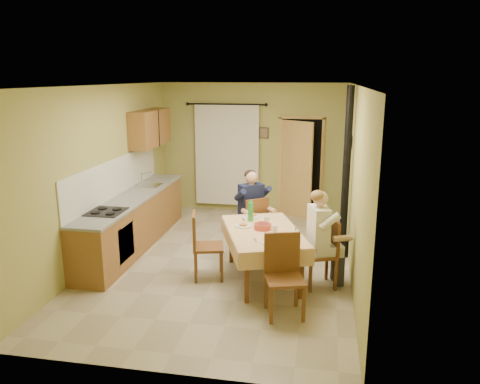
% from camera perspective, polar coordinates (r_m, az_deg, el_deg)
% --- Properties ---
extents(floor, '(4.00, 6.00, 0.01)m').
position_cam_1_polar(floor, '(7.72, -1.98, -8.41)').
color(floor, tan).
rests_on(floor, ground).
extents(room_shell, '(4.04, 6.04, 2.82)m').
position_cam_1_polar(room_shell, '(7.22, -2.10, 5.06)').
color(room_shell, tan).
rests_on(room_shell, ground).
extents(kitchen_run, '(0.64, 3.64, 1.56)m').
position_cam_1_polar(kitchen_run, '(8.42, -12.87, -3.35)').
color(kitchen_run, brown).
rests_on(kitchen_run, ground).
extents(upper_cabinets, '(0.35, 1.40, 0.70)m').
position_cam_1_polar(upper_cabinets, '(9.35, -10.89, 7.67)').
color(upper_cabinets, brown).
rests_on(upper_cabinets, room_shell).
extents(curtain, '(1.70, 0.07, 2.22)m').
position_cam_1_polar(curtain, '(10.22, -1.61, 4.55)').
color(curtain, black).
rests_on(curtain, ground).
extents(doorway, '(0.96, 0.53, 2.15)m').
position_cam_1_polar(doorway, '(10.02, 7.13, 3.03)').
color(doorway, black).
rests_on(doorway, ground).
extents(dining_table, '(1.52, 1.93, 0.76)m').
position_cam_1_polar(dining_table, '(6.95, 2.82, -7.63)').
color(dining_table, '#DDAE79').
rests_on(dining_table, ground).
extents(tableware, '(1.00, 1.49, 0.33)m').
position_cam_1_polar(tableware, '(6.73, 3.27, -4.44)').
color(tableware, white).
rests_on(tableware, dining_table).
extents(chair_far, '(0.59, 0.59, 0.98)m').
position_cam_1_polar(chair_far, '(8.01, 1.50, -5.32)').
color(chair_far, brown).
rests_on(chair_far, ground).
extents(chair_near, '(0.57, 0.57, 1.03)m').
position_cam_1_polar(chair_near, '(6.03, 5.39, -12.14)').
color(chair_near, brown).
rests_on(chair_near, ground).
extents(chair_right, '(0.55, 0.55, 0.99)m').
position_cam_1_polar(chair_right, '(6.85, 9.73, -8.97)').
color(chair_right, brown).
rests_on(chair_right, ground).
extents(chair_left, '(0.54, 0.54, 1.00)m').
position_cam_1_polar(chair_left, '(7.04, -4.00, -8.15)').
color(chair_left, brown).
rests_on(chair_left, ground).
extents(man_far, '(0.65, 0.64, 1.39)m').
position_cam_1_polar(man_far, '(7.85, 1.47, -1.23)').
color(man_far, '#141938').
rests_on(man_far, chair_far).
extents(man_right, '(0.58, 0.65, 1.39)m').
position_cam_1_polar(man_right, '(6.64, 9.82, -4.30)').
color(man_right, silver).
rests_on(man_right, chair_right).
extents(stove_flue, '(0.24, 0.24, 2.80)m').
position_cam_1_polar(stove_flue, '(7.82, 12.66, -0.54)').
color(stove_flue, black).
rests_on(stove_flue, ground).
extents(picture_back, '(0.19, 0.03, 0.23)m').
position_cam_1_polar(picture_back, '(10.09, 2.94, 7.21)').
color(picture_back, black).
rests_on(picture_back, room_shell).
extents(picture_right, '(0.03, 0.31, 0.21)m').
position_cam_1_polar(picture_right, '(8.25, 13.31, 6.03)').
color(picture_right, brown).
rests_on(picture_right, room_shell).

